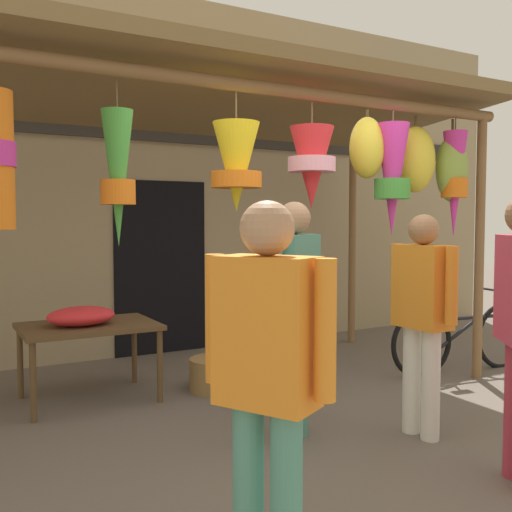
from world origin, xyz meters
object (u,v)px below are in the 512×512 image
Objects in this scene: wicker_basket_spare at (217,374)px; vendor_in_orange at (267,367)px; shopper_by_bananas at (294,300)px; folding_chair at (280,348)px; display_table at (89,332)px; customer_foreground at (422,307)px; flower_heap_on_table at (83,316)px; parked_bicycle at (463,338)px.

wicker_basket_spare is 3.10m from vendor_in_orange.
shopper_by_bananas reaches higher than wicker_basket_spare.
folding_chair is 0.52× the size of vendor_in_orange.
display_table is at bearing 122.64° from shopper_by_bananas.
folding_chair is 1.24m from customer_foreground.
flower_heap_on_table is 0.32× the size of parked_bicycle.
shopper_by_bananas is (1.09, -1.57, 0.25)m from flower_heap_on_table.
display_table is 2.23× the size of wicker_basket_spare.
folding_chair is (1.37, -0.93, -0.24)m from flower_heap_on_table.
customer_foreground is 0.95× the size of shopper_by_bananas.
customer_foreground is at bearing 28.47° from vendor_in_orange.
display_table is at bearing 143.24° from folding_chair.
vendor_in_orange is (-1.33, -2.05, 0.45)m from folding_chair.
folding_chair is 0.50× the size of shopper_by_bananas.
flower_heap_on_table is 1.68m from folding_chair.
folding_chair is at bearing -73.00° from wicker_basket_spare.
wicker_basket_spare is (1.09, -0.25, -0.45)m from display_table.
customer_foreground reaches higher than parked_bicycle.
shopper_by_bananas is (1.03, -1.62, 0.40)m from display_table.
shopper_by_bananas reaches higher than vendor_in_orange.
flower_heap_on_table is at bearing 169.76° from wicker_basket_spare.
display_table is at bearing 132.85° from customer_foreground.
vendor_in_orange is at bearing -149.36° from parked_bicycle.
folding_chair is at bearing 118.18° from customer_foreground.
shopper_by_bananas reaches higher than parked_bicycle.
shopper_by_bananas is at bearing -92.37° from wicker_basket_spare.
vendor_in_orange is at bearing -123.01° from folding_chair.
folding_chair is 0.84m from wicker_basket_spare.
folding_chair is 0.85m from shopper_by_bananas.
display_table is at bearing 37.98° from flower_heap_on_table.
display_table is 0.69× the size of vendor_in_orange.
shopper_by_bananas reaches higher than customer_foreground.
parked_bicycle is (3.63, -0.86, -0.39)m from flower_heap_on_table.
customer_foreground is (1.92, -1.96, 0.19)m from flower_heap_on_table.
wicker_basket_spare is at bearing 113.77° from customer_foreground.
wicker_basket_spare is 0.32× the size of customer_foreground.
wicker_basket_spare is 0.29× the size of parked_bicycle.
parked_bicycle reaches higher than flower_heap_on_table.
parked_bicycle is at bearing -14.23° from display_table.
vendor_in_orange reaches higher than flower_heap_on_table.
vendor_in_orange reaches higher than display_table.
flower_heap_on_table is 3.75m from parked_bicycle.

